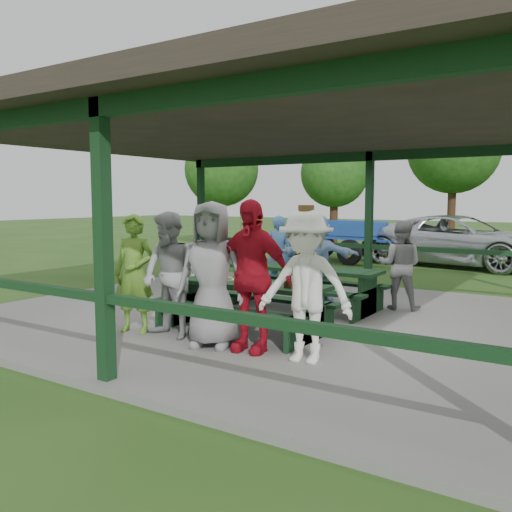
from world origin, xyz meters
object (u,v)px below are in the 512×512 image
Objects in this scene: contestant_green at (134,274)px; contestant_grey_mid at (212,274)px; spectator_blue at (278,254)px; farm_trailer at (336,240)px; picnic_table_near at (244,300)px; picnic_table_far at (303,282)px; contestant_white_fedora at (305,286)px; spectator_lblue at (317,257)px; contestant_red at (250,276)px; spectator_grey at (400,265)px; pickup_truck at (460,241)px; contestant_grey_left at (170,275)px.

contestant_grey_mid is at bearing -17.24° from contestant_green.
spectator_blue is 0.39× the size of farm_trailer.
picnic_table_near is 2.00m from picnic_table_far.
spectator_lblue is (-1.67, 3.64, -0.07)m from contestant_white_fedora.
contestant_grey_mid reaches higher than spectator_blue.
farm_trailer reaches higher than picnic_table_far.
contestant_red reaches higher than spectator_blue.
contestant_red is 0.82m from contestant_white_fedora.
spectator_grey is at bearing 64.27° from picnic_table_near.
contestant_red is 11.62m from pickup_truck.
farm_trailer is (-3.25, 10.94, -0.36)m from contestant_grey_mid.
picnic_table_near is at bearing 54.47° from spectator_grey.
contestant_white_fedora is at bearing -61.25° from picnic_table_far.
contestant_white_fedora is at bearing 96.81° from spectator_lblue.
spectator_blue is at bearing -40.64° from spectator_lblue.
spectator_blue is 2.79m from spectator_grey.
picnic_table_near is 1.44× the size of contestant_grey_left.
spectator_lblue is (1.12, 3.71, -0.03)m from contestant_green.
spectator_grey is (1.39, 2.89, 0.32)m from picnic_table_near.
contestant_green is 0.89× the size of contestant_red.
spectator_lblue is 1.04× the size of spectator_blue.
spectator_blue is 1.02× the size of spectator_grey.
spectator_blue is (-1.28, 1.29, 0.33)m from picnic_table_far.
contestant_red is 4.58m from spectator_blue.
contestant_grey_left is at bearing 64.88° from spectator_lblue.
contestant_grey_mid is (1.43, 0.00, 0.10)m from contestant_green.
spectator_lblue is at bearing -62.41° from farm_trailer.
contestant_green reaches higher than spectator_lblue.
contestant_white_fedora is 11.82m from farm_trailer.
spectator_blue is (-0.04, 4.20, -0.06)m from contestant_green.
contestant_grey_left reaches higher than spectator_grey.
picnic_table_far is at bearing 117.65° from spectator_blue.
contestant_grey_mid is at bearing -173.68° from contestant_red.
spectator_lblue is at bearing 55.93° from contestant_green.
picnic_table_far is 2.95m from contestant_grey_left.
pickup_truck is (1.33, 11.67, -0.21)m from contestant_grey_left.
contestant_white_fedora is (0.81, -0.03, -0.06)m from contestant_red.
contestant_red is 0.35× the size of pickup_truck.
contestant_white_fedora is (1.46, -0.84, 0.45)m from picnic_table_near.
contestant_white_fedora is 4.01m from spectator_lblue.
contestant_red is 1.04× the size of contestant_white_fedora.
picnic_table_near is at bearing -174.21° from pickup_truck.
picnic_table_far is at bearing 112.11° from contestant_white_fedora.
spectator_lblue is at bearing -176.90° from pickup_truck.
spectator_grey is at bearing 84.47° from contestant_white_fedora.
contestant_grey_mid is (0.10, -0.91, 0.49)m from picnic_table_near.
picnic_table_near is 10.52m from farm_trailer.
contestant_grey_left reaches higher than spectator_blue.
contestant_red is 1.21× the size of spectator_blue.
contestant_grey_left is at bearing -71.77° from farm_trailer.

